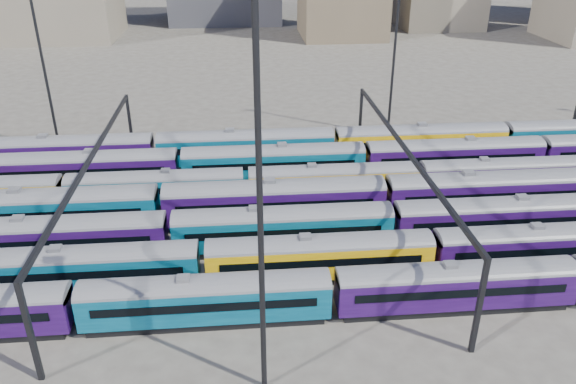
{
  "coord_description": "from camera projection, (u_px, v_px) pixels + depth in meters",
  "views": [
    {
      "loc": [
        -5.92,
        -49.82,
        28.21
      ],
      "look_at": [
        -1.36,
        0.91,
        3.0
      ],
      "focal_mm": 35.0,
      "sensor_mm": 36.0,
      "label": 1
    }
  ],
  "objects": [
    {
      "name": "rake_4",
      "position": [
        334.0,
        178.0,
        61.16
      ],
      "size": [
        95.12,
        2.79,
        4.68
      ],
      "color": "black",
      "rests_on": "ground"
    },
    {
      "name": "ground",
      "position": [
        302.0,
        222.0,
        57.46
      ],
      "size": [
        500.0,
        500.0,
        0.0
      ],
      "primitive_type": "plane",
      "color": "#413D37",
      "rests_on": "ground"
    },
    {
      "name": "rake_3",
      "position": [
        275.0,
        197.0,
        55.95
      ],
      "size": [
        112.09,
        3.28,
        5.54
      ],
      "color": "black",
      "rests_on": "ground"
    },
    {
      "name": "rake_5",
      "position": [
        365.0,
        156.0,
        65.84
      ],
      "size": [
        128.85,
        3.14,
        5.3
      ],
      "color": "black",
      "rests_on": "ground"
    },
    {
      "name": "mast_1",
      "position": [
        39.0,
        45.0,
        68.5
      ],
      "size": [
        1.4,
        0.5,
        25.6
      ],
      "color": "black",
      "rests_on": "ground"
    },
    {
      "name": "mast_2",
      "position": [
        260.0,
        200.0,
        31.23
      ],
      "size": [
        1.4,
        0.5,
        25.6
      ],
      "color": "black",
      "rests_on": "ground"
    },
    {
      "name": "rake_1",
      "position": [
        543.0,
        242.0,
        49.02
      ],
      "size": [
        98.16,
        2.88,
        4.84
      ],
      "color": "black",
      "rests_on": "ground"
    },
    {
      "name": "rake_0",
      "position": [
        206.0,
        295.0,
        42.25
      ],
      "size": [
        96.4,
        2.83,
        4.75
      ],
      "color": "black",
      "rests_on": "ground"
    },
    {
      "name": "gantry_2",
      "position": [
        404.0,
        157.0,
        55.25
      ],
      "size": [
        0.35,
        40.35,
        8.03
      ],
      "color": "black",
      "rests_on": "ground"
    },
    {
      "name": "mast_3",
      "position": [
        396.0,
        35.0,
        73.89
      ],
      "size": [
        1.4,
        0.5,
        25.6
      ],
      "color": "black",
      "rests_on": "ground"
    },
    {
      "name": "rake_2",
      "position": [
        169.0,
        229.0,
        50.8
      ],
      "size": [
        123.79,
        3.02,
        5.08
      ],
      "color": "black",
      "rests_on": "ground"
    },
    {
      "name": "gantry_1",
      "position": [
        92.0,
        168.0,
        52.85
      ],
      "size": [
        0.35,
        40.35,
        8.03
      ],
      "color": "black",
      "rests_on": "ground"
    },
    {
      "name": "rake_6",
      "position": [
        334.0,
        141.0,
        70.05
      ],
      "size": [
        131.95,
        3.22,
        5.43
      ],
      "color": "black",
      "rests_on": "ground"
    }
  ]
}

